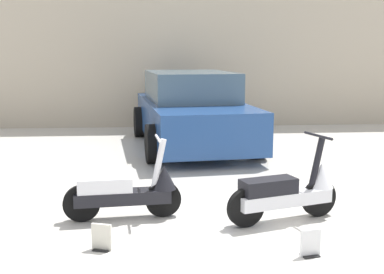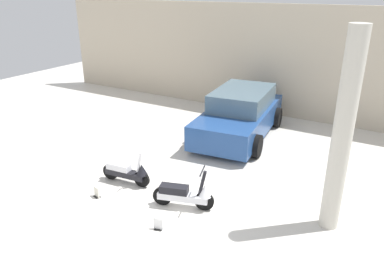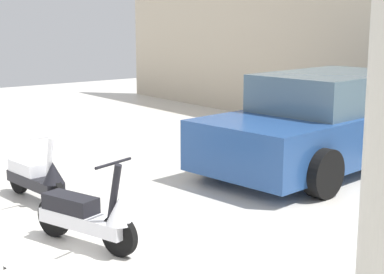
# 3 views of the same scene
# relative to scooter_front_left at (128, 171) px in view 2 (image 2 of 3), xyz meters

# --- Properties ---
(ground_plane) EXTENTS (28.00, 28.00, 0.00)m
(ground_plane) POSITION_rel_scooter_front_left_xyz_m (1.22, -0.90, -0.33)
(ground_plane) COLOR silver
(wall_back) EXTENTS (19.60, 0.12, 3.99)m
(wall_back) POSITION_rel_scooter_front_left_xyz_m (1.22, 7.03, 1.67)
(wall_back) COLOR beige
(wall_back) RESTS_ON ground_plane
(scooter_front_left) EXTENTS (1.33, 0.48, 0.93)m
(scooter_front_left) POSITION_rel_scooter_front_left_xyz_m (0.00, 0.00, 0.00)
(scooter_front_left) COLOR black
(scooter_front_left) RESTS_ON ground_plane
(scooter_front_right) EXTENTS (1.34, 0.66, 0.97)m
(scooter_front_right) POSITION_rel_scooter_front_left_xyz_m (1.80, -0.21, 0.01)
(scooter_front_right) COLOR black
(scooter_front_right) RESTS_ON ground_plane
(car_rear_left) EXTENTS (2.50, 4.58, 1.49)m
(car_rear_left) POSITION_rel_scooter_front_left_xyz_m (1.06, 4.37, 0.38)
(car_rear_left) COLOR navy
(car_rear_left) RESTS_ON ground_plane
(placard_near_left_scooter) EXTENTS (0.20, 0.17, 0.26)m
(placard_near_left_scooter) POSITION_rel_scooter_front_left_xyz_m (-0.21, -0.88, -0.22)
(placard_near_left_scooter) COLOR black
(placard_near_left_scooter) RESTS_ON ground_plane
(placard_near_right_scooter) EXTENTS (0.20, 0.15, 0.26)m
(placard_near_right_scooter) POSITION_rel_scooter_front_left_xyz_m (1.74, -1.17, -0.22)
(placard_near_right_scooter) COLOR black
(placard_near_right_scooter) RESTS_ON ground_plane
(support_column_side) EXTENTS (0.37, 0.37, 3.99)m
(support_column_side) POSITION_rel_scooter_front_left_xyz_m (4.66, 0.72, 1.67)
(support_column_side) COLOR beige
(support_column_side) RESTS_ON ground_plane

